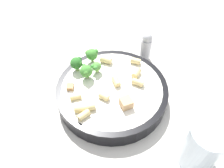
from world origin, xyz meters
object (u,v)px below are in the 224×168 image
at_px(rigatoni_6, 136,73).
at_px(pasta_bowl, 112,91).
at_px(broccoli_floret_3, 92,54).
at_px(rigatoni_5, 84,115).
at_px(broccoli_floret_1, 86,71).
at_px(rigatoni_7, 76,97).
at_px(pepper_shaker, 146,46).
at_px(rigatoni_4, 89,107).
at_px(rigatoni_8, 106,60).
at_px(rigatoni_3, 116,82).
at_px(broccoli_floret_0, 96,67).
at_px(rigatoni_0, 104,96).
at_px(rigatoni_1, 136,61).
at_px(rigatoni_2, 78,108).
at_px(rigatoni_9, 138,82).
at_px(chicken_chunk_1, 70,87).
at_px(drinking_glass, 201,149).
at_px(broccoli_floret_2, 77,63).
at_px(chicken_chunk_0, 126,103).

bearing_deg(rigatoni_6, pasta_bowl, 77.09).
height_order(broccoli_floret_3, rigatoni_5, broccoli_floret_3).
bearing_deg(broccoli_floret_1, rigatoni_5, 136.48).
height_order(rigatoni_7, pepper_shaker, pepper_shaker).
relative_size(rigatoni_4, rigatoni_8, 0.98).
height_order(rigatoni_3, rigatoni_4, same).
height_order(broccoli_floret_0, rigatoni_0, broccoli_floret_0).
bearing_deg(rigatoni_7, rigatoni_1, -95.25).
xyz_separation_m(pasta_bowl, pepper_shaker, (0.04, -0.18, 0.02)).
bearing_deg(rigatoni_2, rigatoni_9, -105.93).
distance_m(broccoli_floret_1, rigatoni_3, 0.08).
distance_m(broccoli_floret_0, rigatoni_1, 0.11).
bearing_deg(rigatoni_9, chicken_chunk_1, 49.62).
bearing_deg(pepper_shaker, rigatoni_4, 100.92).
distance_m(rigatoni_4, rigatoni_5, 0.02).
bearing_deg(broccoli_floret_3, broccoli_floret_0, 155.21).
relative_size(pasta_bowl, broccoli_floret_1, 6.98).
height_order(broccoli_floret_3, rigatoni_2, broccoli_floret_3).
bearing_deg(broccoli_floret_1, rigatoni_0, 169.61).
bearing_deg(chicken_chunk_1, rigatoni_8, -87.41).
bearing_deg(drinking_glass, broccoli_floret_2, 4.95).
distance_m(broccoli_floret_0, rigatoni_0, 0.09).
xyz_separation_m(pasta_bowl, rigatoni_6, (-0.02, -0.07, 0.03)).
relative_size(rigatoni_3, drinking_glass, 0.24).
xyz_separation_m(pasta_bowl, rigatoni_2, (0.00, 0.10, 0.03)).
distance_m(chicken_chunk_1, pepper_shaker, 0.25).
xyz_separation_m(broccoli_floret_1, rigatoni_9, (-0.11, -0.07, -0.02)).
bearing_deg(rigatoni_9, pepper_shaker, -58.42).
bearing_deg(rigatoni_5, broccoli_floret_3, -47.00).
bearing_deg(pasta_bowl, broccoli_floret_1, 20.19).
distance_m(chicken_chunk_0, drinking_glass, 0.18).
height_order(broccoli_floret_0, rigatoni_2, broccoli_floret_0).
xyz_separation_m(rigatoni_2, rigatoni_3, (-0.00, -0.12, -0.00)).
bearing_deg(broccoli_floret_0, drinking_glass, 179.74).
relative_size(broccoli_floret_2, rigatoni_9, 1.42).
relative_size(broccoli_floret_3, chicken_chunk_0, 1.57).
height_order(pasta_bowl, broccoli_floret_1, broccoli_floret_1).
xyz_separation_m(broccoli_floret_3, rigatoni_8, (-0.03, -0.02, -0.02)).
xyz_separation_m(pasta_bowl, broccoli_floret_0, (0.06, -0.01, 0.04)).
bearing_deg(rigatoni_9, broccoli_floret_1, 35.14).
relative_size(broccoli_floret_0, rigatoni_7, 1.12).
distance_m(pasta_bowl, rigatoni_6, 0.08).
bearing_deg(drinking_glass, pepper_shaker, -31.52).
height_order(rigatoni_1, rigatoni_5, rigatoni_1).
bearing_deg(broccoli_floret_1, pepper_shaker, -98.10).
distance_m(rigatoni_0, rigatoni_3, 0.05).
relative_size(broccoli_floret_2, rigatoni_1, 1.56).
bearing_deg(rigatoni_4, rigatoni_1, -81.57).
bearing_deg(rigatoni_3, chicken_chunk_0, 152.91).
relative_size(broccoli_floret_1, broccoli_floret_2, 1.00).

